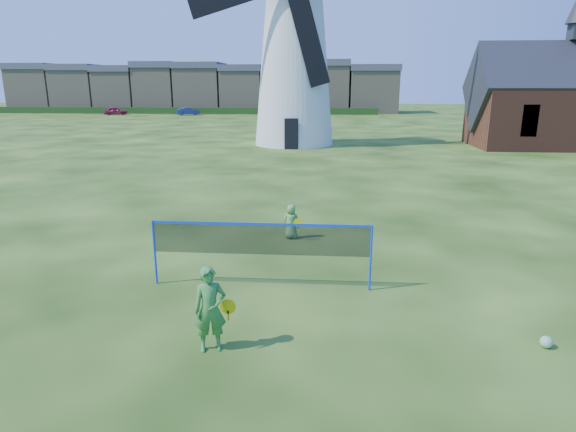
% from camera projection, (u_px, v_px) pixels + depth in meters
% --- Properties ---
extents(ground, '(220.00, 220.00, 0.00)m').
position_uv_depth(ground, '(278.00, 282.00, 11.65)').
color(ground, black).
rests_on(ground, ground).
extents(windmill, '(14.64, 6.02, 18.94)m').
position_uv_depth(windmill, '(294.00, 60.00, 36.37)').
color(windmill, white).
rests_on(windmill, ground).
extents(chapel, '(13.57, 6.58, 11.47)m').
position_uv_depth(chapel, '(567.00, 103.00, 35.61)').
color(chapel, brown).
rests_on(chapel, ground).
extents(badminton_net, '(5.05, 0.05, 1.55)m').
position_uv_depth(badminton_net, '(261.00, 240.00, 11.07)').
color(badminton_net, blue).
rests_on(badminton_net, ground).
extents(player_girl, '(0.75, 0.52, 1.56)m').
position_uv_depth(player_girl, '(210.00, 309.00, 8.47)').
color(player_girl, '#3B8A37').
rests_on(player_girl, ground).
extents(player_boy, '(0.64, 0.43, 1.06)m').
position_uv_depth(player_boy, '(291.00, 222.00, 14.78)').
color(player_boy, '#60A14E').
rests_on(player_boy, ground).
extents(play_ball, '(0.22, 0.22, 0.22)m').
position_uv_depth(play_ball, '(546.00, 342.00, 8.71)').
color(play_ball, green).
rests_on(play_ball, ground).
extents(terraced_houses, '(64.65, 8.40, 8.30)m').
position_uv_depth(terraced_houses, '(201.00, 88.00, 81.37)').
color(terraced_houses, tan).
rests_on(terraced_houses, ground).
extents(hedge, '(62.00, 0.80, 1.00)m').
position_uv_depth(hedge, '(180.00, 111.00, 76.65)').
color(hedge, '#193814').
rests_on(hedge, ground).
extents(car_left, '(3.66, 2.42, 1.16)m').
position_uv_depth(car_left, '(116.00, 111.00, 73.93)').
color(car_left, '#9C1C3F').
rests_on(car_left, ground).
extents(car_right, '(3.66, 2.23, 1.14)m').
position_uv_depth(car_right, '(188.00, 111.00, 73.34)').
color(car_right, navy).
rests_on(car_right, ground).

